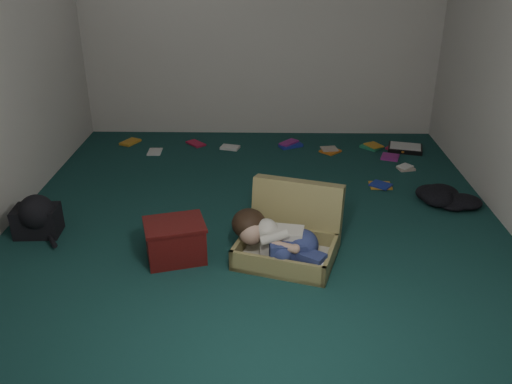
{
  "coord_description": "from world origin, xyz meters",
  "views": [
    {
      "loc": [
        0.07,
        -3.88,
        2.11
      ],
      "look_at": [
        0.0,
        -0.15,
        0.35
      ],
      "focal_mm": 38.0,
      "sensor_mm": 36.0,
      "label": 1
    }
  ],
  "objects": [
    {
      "name": "person",
      "position": [
        0.16,
        -0.59,
        0.19
      ],
      "size": [
        0.68,
        0.5,
        0.31
      ],
      "rotation": [
        0.0,
        0.0,
        -0.29
      ],
      "color": "beige",
      "rests_on": "suitcase"
    },
    {
      "name": "suitcase",
      "position": [
        0.26,
        -0.44,
        0.15
      ],
      "size": [
        0.84,
        0.83,
        0.5
      ],
      "rotation": [
        0.0,
        0.0,
        -0.29
      ],
      "color": "#988E54",
      "rests_on": "floor"
    },
    {
      "name": "paper_tray",
      "position": [
        1.59,
        1.7,
        0.02
      ],
      "size": [
        0.41,
        0.35,
        0.05
      ],
      "rotation": [
        0.0,
        0.0,
        -0.24
      ],
      "color": "black",
      "rests_on": "floor"
    },
    {
      "name": "book_scatter",
      "position": [
        0.39,
        1.56,
        0.01
      ],
      "size": [
        3.2,
        1.33,
        0.02
      ],
      "color": "orange",
      "rests_on": "floor"
    },
    {
      "name": "floor",
      "position": [
        0.0,
        0.0,
        0.0
      ],
      "size": [
        4.5,
        4.5,
        0.0
      ],
      "primitive_type": "plane",
      "color": "#163F3C",
      "rests_on": "ground"
    },
    {
      "name": "maroon_bin",
      "position": [
        -0.57,
        -0.55,
        0.15
      ],
      "size": [
        0.5,
        0.44,
        0.29
      ],
      "rotation": [
        0.0,
        0.0,
        0.29
      ],
      "color": "#521110",
      "rests_on": "floor"
    },
    {
      "name": "wall_front",
      "position": [
        0.0,
        -2.25,
        1.3
      ],
      "size": [
        4.5,
        0.0,
        4.5
      ],
      "primitive_type": "plane",
      "rotation": [
        -1.57,
        0.0,
        0.0
      ],
      "color": "silver",
      "rests_on": "ground"
    },
    {
      "name": "wall_back",
      "position": [
        0.0,
        2.25,
        1.3
      ],
      "size": [
        4.5,
        0.0,
        4.5
      ],
      "primitive_type": "plane",
      "rotation": [
        1.57,
        0.0,
        0.0
      ],
      "color": "silver",
      "rests_on": "ground"
    },
    {
      "name": "clothing_pile",
      "position": [
        1.67,
        0.38,
        0.06
      ],
      "size": [
        0.48,
        0.43,
        0.13
      ],
      "primitive_type": null,
      "rotation": [
        0.0,
        0.0,
        0.32
      ],
      "color": "black",
      "rests_on": "floor"
    },
    {
      "name": "backpack",
      "position": [
        -1.7,
        -0.21,
        0.13
      ],
      "size": [
        0.44,
        0.36,
        0.25
      ],
      "primitive_type": null,
      "rotation": [
        0.0,
        0.0,
        0.06
      ],
      "color": "black",
      "rests_on": "floor"
    }
  ]
}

